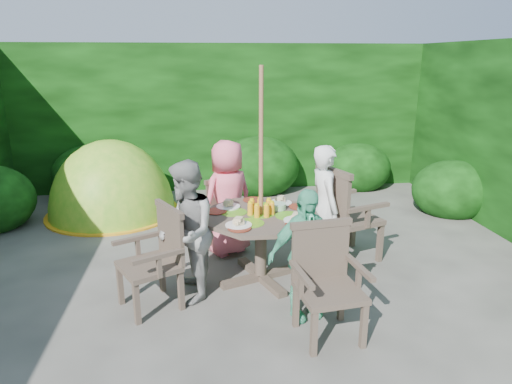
{
  "coord_description": "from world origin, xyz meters",
  "views": [
    {
      "loc": [
        -0.4,
        -4.36,
        2.26
      ],
      "look_at": [
        0.2,
        0.4,
        0.85
      ],
      "focal_mm": 32.0,
      "sensor_mm": 36.0,
      "label": 1
    }
  ],
  "objects": [
    {
      "name": "ground",
      "position": [
        0.0,
        0.0,
        0.0
      ],
      "size": [
        60.0,
        60.0,
        0.0
      ],
      "primitive_type": "plane",
      "color": "#45433D",
      "rests_on": "ground"
    },
    {
      "name": "parasol_pole",
      "position": [
        0.2,
        -0.0,
        1.1
      ],
      "size": [
        0.06,
        0.06,
        2.2
      ],
      "primitive_type": "cylinder",
      "rotation": [
        0.0,
        0.0,
        0.37
      ],
      "color": "brown",
      "rests_on": "ground"
    },
    {
      "name": "hedge_enclosure",
      "position": [
        0.0,
        1.33,
        1.25
      ],
      "size": [
        9.0,
        9.0,
        2.5
      ],
      "color": "black",
      "rests_on": "ground"
    },
    {
      "name": "child_right",
      "position": [
        0.94,
        0.28,
        0.69
      ],
      "size": [
        0.39,
        0.54,
        1.38
      ],
      "primitive_type": "imported",
      "rotation": [
        0.0,
        0.0,
        1.69
      ],
      "color": "white",
      "rests_on": "ground"
    },
    {
      "name": "child_left",
      "position": [
        -0.55,
        -0.29,
        0.68
      ],
      "size": [
        0.56,
        0.7,
        1.37
      ],
      "primitive_type": "imported",
      "rotation": [
        0.0,
        0.0,
        -1.5
      ],
      "color": "gray",
      "rests_on": "ground"
    },
    {
      "name": "child_front",
      "position": [
        0.48,
        -0.75,
        0.6
      ],
      "size": [
        0.76,
        0.48,
        1.2
      ],
      "primitive_type": "imported",
      "rotation": [
        0.0,
        0.0,
        0.29
      ],
      "color": "#50BC90",
      "rests_on": "ground"
    },
    {
      "name": "garden_chair_front",
      "position": [
        0.61,
        -1.03,
        0.49
      ],
      "size": [
        0.61,
        0.56,
        0.92
      ],
      "rotation": [
        0.0,
        0.0,
        0.13
      ],
      "color": "#3E3228",
      "rests_on": "ground"
    },
    {
      "name": "garden_chair_left",
      "position": [
        -0.83,
        -0.39,
        0.49
      ],
      "size": [
        0.69,
        0.71,
        0.92
      ],
      "rotation": [
        0.0,
        0.0,
        -1.08
      ],
      "color": "#3E3228",
      "rests_on": "ground"
    },
    {
      "name": "garden_chair_back",
      "position": [
        -0.19,
        1.03,
        0.46
      ],
      "size": [
        0.66,
        0.63,
        0.85
      ],
      "rotation": [
        0.0,
        0.0,
        3.6
      ],
      "color": "#3E3228",
      "rests_on": "ground"
    },
    {
      "name": "dome_tent",
      "position": [
        -1.73,
        2.39,
        0.0
      ],
      "size": [
        2.02,
        2.02,
        2.24
      ],
      "rotation": [
        0.0,
        0.0,
        0.11
      ],
      "color": "#61B823",
      "rests_on": "ground"
    },
    {
      "name": "garden_chair_right",
      "position": [
        1.21,
        0.39,
        0.57
      ],
      "size": [
        0.74,
        0.79,
        1.06
      ],
      "rotation": [
        0.0,
        0.0,
        1.91
      ],
      "color": "#3E3228",
      "rests_on": "ground"
    },
    {
      "name": "patio_table",
      "position": [
        0.2,
        -0.0,
        0.62
      ],
      "size": [
        1.63,
        1.63,
        0.88
      ],
      "rotation": [
        0.0,
        0.0,
        0.37
      ],
      "color": "#3E3228",
      "rests_on": "ground"
    },
    {
      "name": "child_back",
      "position": [
        -0.09,
        0.74,
        0.69
      ],
      "size": [
        0.8,
        0.72,
        1.37
      ],
      "primitive_type": "imported",
      "rotation": [
        0.0,
        0.0,
        3.69
      ],
      "color": "#FE6981",
      "rests_on": "ground"
    }
  ]
}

